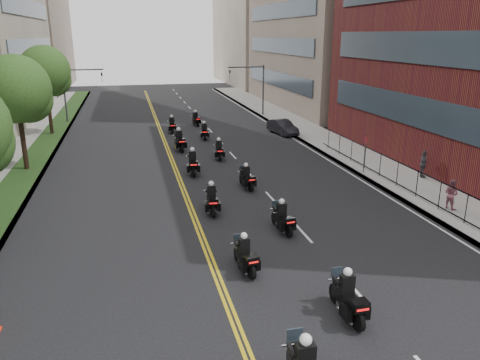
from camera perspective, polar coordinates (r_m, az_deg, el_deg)
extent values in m
cube|color=gray|center=(38.44, 12.05, 3.82)|extent=(4.00, 90.00, 0.15)
cube|color=gray|center=(35.66, -25.48, 1.44)|extent=(4.00, 90.00, 0.15)
cube|color=#1A3814|center=(35.47, -24.24, 1.69)|extent=(2.00, 90.00, 0.04)
cube|color=#333F4C|center=(31.97, 21.74, 6.55)|extent=(0.12, 25.80, 1.80)
cube|color=#333F4C|center=(31.55, 22.57, 13.69)|extent=(0.12, 25.80, 1.80)
cube|color=#333F4C|center=(59.81, 4.47, 12.19)|extent=(0.12, 24.08, 1.80)
cube|color=#333F4C|center=(59.58, 4.56, 16.02)|extent=(0.12, 24.08, 1.80)
cube|color=#333F4C|center=(59.63, 4.66, 19.87)|extent=(0.12, 24.08, 1.80)
cube|color=gray|center=(90.56, 3.31, 19.96)|extent=(15.00, 28.00, 26.00)
cube|color=#333F4C|center=(57.77, -23.44, 10.67)|extent=(0.12, 24.08, 1.80)
cube|color=#333F4C|center=(57.54, -23.93, 14.61)|extent=(0.12, 24.08, 1.80)
cube|color=#333F4C|center=(57.59, -24.44, 18.56)|extent=(0.12, 24.08, 1.80)
cube|color=#826D5F|center=(88.60, -26.40, 18.35)|extent=(16.00, 28.00, 26.00)
cube|color=black|center=(26.73, 22.10, 0.39)|extent=(0.05, 28.00, 0.05)
cube|color=black|center=(27.11, 21.79, -2.24)|extent=(0.05, 28.00, 0.05)
cylinder|color=black|center=(34.01, -25.02, 5.11)|extent=(0.32, 0.32, 5.11)
sphere|color=#27531B|center=(33.59, -25.65, 9.97)|extent=(4.40, 4.40, 4.40)
sphere|color=#27531B|center=(33.95, -24.36, 8.95)|extent=(3.08, 3.08, 3.08)
cylinder|color=black|center=(45.65, -22.27, 8.37)|extent=(0.32, 0.32, 5.39)
sphere|color=#27531B|center=(45.34, -22.72, 12.20)|extent=(4.40, 4.40, 4.40)
sphere|color=#27531B|center=(45.70, -21.78, 11.36)|extent=(3.08, 3.08, 3.08)
cylinder|color=#3F3F44|center=(53.16, 2.85, 10.82)|extent=(0.18, 0.18, 5.60)
cylinder|color=#3F3F44|center=(52.41, 0.73, 13.60)|extent=(4.00, 0.14, 0.14)
imported|color=black|center=(52.06, -1.24, 12.69)|extent=(0.16, 0.20, 1.00)
cylinder|color=#3F3F44|center=(51.44, -20.58, 9.54)|extent=(0.18, 0.18, 5.60)
cylinder|color=#3F3F44|center=(50.99, -18.62, 12.63)|extent=(4.00, 0.14, 0.14)
imported|color=black|center=(50.94, -16.48, 11.91)|extent=(0.16, 0.20, 1.00)
cube|color=black|center=(12.41, 7.95, -20.46)|extent=(0.49, 0.32, 0.68)
sphere|color=white|center=(12.15, 8.02, -18.71)|extent=(0.32, 0.32, 0.32)
cylinder|color=black|center=(15.53, 14.21, -16.26)|extent=(0.16, 0.69, 0.69)
cylinder|color=black|center=(16.74, 11.52, -13.40)|extent=(0.16, 0.69, 0.69)
cube|color=black|center=(15.98, 12.88, -13.92)|extent=(0.45, 1.38, 0.41)
cube|color=silver|center=(16.14, 12.74, -14.54)|extent=(0.40, 0.57, 0.31)
cube|color=black|center=(15.25, 14.36, -14.60)|extent=(0.54, 0.44, 0.33)
cube|color=red|center=(15.10, 14.75, -15.07)|extent=(0.41, 0.04, 0.07)
cube|color=black|center=(15.76, 12.92, -12.25)|extent=(0.45, 0.29, 0.63)
sphere|color=white|center=(15.57, 13.01, -10.86)|extent=(0.29, 0.29, 0.29)
cylinder|color=black|center=(17.85, 1.42, -11.07)|extent=(0.21, 0.64, 0.63)
cylinder|color=black|center=(19.08, -0.28, -9.08)|extent=(0.21, 0.64, 0.63)
cube|color=black|center=(18.34, 0.54, -9.32)|extent=(0.55, 1.30, 0.37)
cube|color=silver|center=(18.48, 0.49, -9.85)|extent=(0.42, 0.55, 0.28)
cube|color=black|center=(17.62, 1.43, -9.68)|extent=(0.53, 0.45, 0.30)
cube|color=red|center=(17.47, 1.68, -10.01)|extent=(0.37, 0.07, 0.07)
cube|color=black|center=(18.18, 0.49, -7.95)|extent=(0.44, 0.31, 0.58)
sphere|color=white|center=(18.02, 0.48, -6.81)|extent=(0.27, 0.27, 0.27)
cylinder|color=black|center=(21.38, 5.96, -6.15)|extent=(0.20, 0.65, 0.64)
cylinder|color=black|center=(22.64, 4.31, -4.73)|extent=(0.20, 0.65, 0.64)
cube|color=black|center=(21.90, 5.13, -4.78)|extent=(0.53, 1.31, 0.38)
cube|color=silver|center=(22.03, 5.06, -5.26)|extent=(0.41, 0.56, 0.28)
cube|color=black|center=(21.19, 6.00, -4.93)|extent=(0.53, 0.45, 0.30)
cube|color=red|center=(21.03, 6.23, -5.17)|extent=(0.38, 0.07, 0.07)
cube|color=black|center=(21.77, 5.11, -3.58)|extent=(0.44, 0.31, 0.59)
sphere|color=white|center=(21.64, 5.12, -2.60)|extent=(0.27, 0.27, 0.27)
cylinder|color=black|center=(23.50, -3.29, -3.81)|extent=(0.20, 0.68, 0.67)
cylinder|color=black|center=(24.99, -3.63, -2.51)|extent=(0.20, 0.68, 0.67)
cube|color=black|center=(24.15, -3.48, -2.53)|extent=(0.53, 1.37, 0.40)
cube|color=silver|center=(24.27, -3.48, -2.99)|extent=(0.42, 0.58, 0.30)
cube|color=black|center=(23.32, -3.31, -2.63)|extent=(0.55, 0.46, 0.32)
cube|color=red|center=(23.14, -3.26, -2.85)|extent=(0.40, 0.06, 0.07)
cube|color=black|center=(24.03, -3.51, -1.37)|extent=(0.46, 0.31, 0.61)
sphere|color=white|center=(23.91, -3.53, -0.42)|extent=(0.29, 0.29, 0.29)
cylinder|color=black|center=(27.27, 1.31, -0.81)|extent=(0.20, 0.64, 0.63)
cylinder|color=black|center=(28.59, 0.24, 0.05)|extent=(0.20, 0.64, 0.63)
cube|color=black|center=(27.85, 0.77, 0.14)|extent=(0.53, 1.28, 0.37)
cube|color=silver|center=(27.95, 0.73, -0.25)|extent=(0.41, 0.54, 0.28)
cube|color=black|center=(27.12, 1.32, 0.15)|extent=(0.52, 0.44, 0.30)
cube|color=red|center=(26.95, 1.47, 0.00)|extent=(0.37, 0.07, 0.06)
cube|color=black|center=(27.76, 0.74, 1.08)|extent=(0.43, 0.30, 0.57)
sphere|color=white|center=(27.66, 0.73, 1.85)|extent=(0.27, 0.27, 0.27)
cylinder|color=black|center=(30.16, -5.66, 0.99)|extent=(0.20, 0.73, 0.72)
cylinder|color=black|center=(31.80, -5.88, 1.84)|extent=(0.20, 0.73, 0.72)
cube|color=black|center=(30.90, -5.79, 1.95)|extent=(0.54, 1.46, 0.42)
cube|color=silver|center=(31.02, -5.78, 1.55)|extent=(0.44, 0.61, 0.32)
cube|color=black|center=(30.01, -5.69, 2.00)|extent=(0.58, 0.48, 0.34)
cube|color=red|center=(29.81, -5.66, 1.85)|extent=(0.43, 0.06, 0.07)
cube|color=black|center=(30.82, -5.83, 2.93)|extent=(0.49, 0.33, 0.66)
sphere|color=white|center=(30.72, -5.85, 3.74)|extent=(0.31, 0.31, 0.31)
cylinder|color=black|center=(33.92, -2.46, 2.83)|extent=(0.19, 0.65, 0.64)
cylinder|color=black|center=(35.37, -2.70, 3.43)|extent=(0.19, 0.65, 0.64)
cube|color=black|center=(34.58, -2.59, 3.56)|extent=(0.52, 1.30, 0.38)
cube|color=silver|center=(34.68, -2.59, 3.23)|extent=(0.41, 0.55, 0.28)
cube|color=black|center=(33.80, -2.47, 3.63)|extent=(0.53, 0.44, 0.30)
cube|color=red|center=(33.61, -2.44, 3.52)|extent=(0.38, 0.06, 0.07)
cube|color=black|center=(34.51, -2.60, 4.34)|extent=(0.44, 0.30, 0.58)
sphere|color=white|center=(34.44, -2.61, 4.98)|extent=(0.27, 0.27, 0.27)
cylinder|color=black|center=(36.65, -7.13, 3.89)|extent=(0.22, 0.76, 0.75)
cylinder|color=black|center=(38.32, -7.68, 4.46)|extent=(0.22, 0.76, 0.75)
cube|color=black|center=(37.42, -7.43, 4.64)|extent=(0.60, 1.52, 0.44)
cube|color=silver|center=(37.52, -7.43, 4.28)|extent=(0.47, 0.64, 0.33)
cube|color=black|center=(36.52, -7.16, 4.76)|extent=(0.61, 0.51, 0.35)
cube|color=red|center=(36.31, -7.08, 4.66)|extent=(0.44, 0.07, 0.08)
cube|color=black|center=(37.35, -7.48, 5.48)|extent=(0.51, 0.35, 0.68)
sphere|color=white|center=(37.27, -7.51, 6.18)|extent=(0.32, 0.32, 0.32)
cylinder|color=black|center=(40.65, -4.29, 5.24)|extent=(0.21, 0.66, 0.65)
cylinder|color=black|center=(42.14, -4.40, 5.67)|extent=(0.21, 0.66, 0.65)
cube|color=black|center=(41.34, -4.36, 5.82)|extent=(0.54, 1.32, 0.38)
cube|color=silver|center=(41.43, -4.35, 5.54)|extent=(0.42, 0.56, 0.29)
cube|color=black|center=(40.54, -4.31, 5.92)|extent=(0.54, 0.45, 0.31)
cube|color=red|center=(40.35, -4.30, 5.84)|extent=(0.38, 0.07, 0.07)
cube|color=black|center=(41.29, -4.37, 6.48)|extent=(0.45, 0.31, 0.59)
sphere|color=white|center=(41.23, -4.39, 7.03)|extent=(0.28, 0.28, 0.28)
cylinder|color=black|center=(43.72, -8.18, 5.99)|extent=(0.14, 0.68, 0.68)
cylinder|color=black|center=(45.28, -8.37, 6.37)|extent=(0.14, 0.68, 0.68)
cube|color=black|center=(44.45, -8.29, 6.53)|extent=(0.42, 1.35, 0.40)
cube|color=silver|center=(44.54, -8.29, 6.26)|extent=(0.38, 0.55, 0.30)
cube|color=black|center=(43.62, -8.21, 6.65)|extent=(0.52, 0.42, 0.32)
cube|color=red|center=(43.42, -8.18, 6.58)|extent=(0.40, 0.03, 0.07)
cube|color=black|center=(44.41, -8.33, 7.18)|extent=(0.44, 0.28, 0.62)
sphere|color=white|center=(44.35, -8.35, 7.71)|extent=(0.29, 0.29, 0.29)
cylinder|color=black|center=(47.11, -5.17, 6.88)|extent=(0.21, 0.64, 0.63)
cylinder|color=black|center=(48.51, -5.66, 7.17)|extent=(0.21, 0.64, 0.63)
cube|color=black|center=(47.76, -5.42, 7.33)|extent=(0.55, 1.29, 0.37)
cube|color=silver|center=(47.84, -5.43, 7.09)|extent=(0.42, 0.55, 0.28)
cube|color=black|center=(47.02, -5.18, 7.45)|extent=(0.53, 0.45, 0.30)
cube|color=red|center=(46.84, -5.11, 7.39)|extent=(0.37, 0.08, 0.06)
cube|color=black|center=(47.73, -5.45, 7.88)|extent=(0.44, 0.31, 0.57)
sphere|color=white|center=(47.67, -5.47, 8.35)|extent=(0.27, 0.27, 0.27)
imported|color=black|center=(43.46, 5.20, 6.45)|extent=(2.05, 4.16, 1.31)
imported|color=#834755|center=(26.46, 24.35, -1.55)|extent=(0.81, 0.92, 1.58)
imported|color=#3F3D45|center=(31.54, 21.45, 1.82)|extent=(0.74, 1.10, 1.74)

